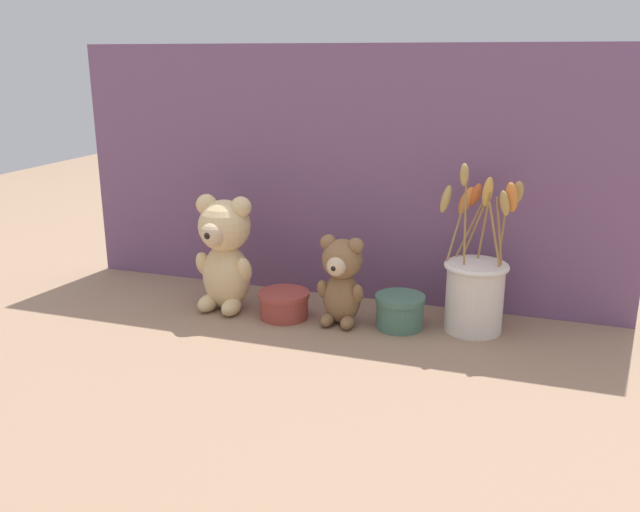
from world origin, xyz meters
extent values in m
plane|color=#8E7056|center=(0.00, 0.00, 0.00)|extent=(4.00, 4.00, 0.00)
cube|color=#704C70|center=(0.00, 0.17, 0.28)|extent=(1.28, 0.02, 0.57)
ellipsoid|color=#DBBC84|center=(-0.21, 0.00, 0.07)|extent=(0.12, 0.10, 0.15)
sphere|color=#DBBC84|center=(-0.21, 0.00, 0.19)|extent=(0.11, 0.11, 0.11)
sphere|color=#D1B289|center=(-0.21, -0.04, 0.18)|extent=(0.05, 0.05, 0.05)
sphere|color=black|center=(-0.22, -0.07, 0.18)|extent=(0.02, 0.02, 0.02)
sphere|color=#DBBC84|center=(-0.17, 0.00, 0.23)|extent=(0.05, 0.05, 0.05)
sphere|color=#DBBC84|center=(-0.25, 0.00, 0.23)|extent=(0.05, 0.05, 0.05)
ellipsoid|color=#DBBC84|center=(-0.16, -0.01, 0.10)|extent=(0.04, 0.05, 0.07)
ellipsoid|color=#DBBC84|center=(-0.26, -0.01, 0.10)|extent=(0.04, 0.05, 0.07)
ellipsoid|color=#DBBC84|center=(-0.18, -0.04, 0.02)|extent=(0.04, 0.06, 0.04)
ellipsoid|color=#DBBC84|center=(-0.24, -0.03, 0.02)|extent=(0.04, 0.06, 0.04)
ellipsoid|color=olive|center=(0.05, 0.00, 0.05)|extent=(0.08, 0.07, 0.11)
sphere|color=olive|center=(0.05, 0.00, 0.14)|extent=(0.08, 0.08, 0.08)
sphere|color=#D1B289|center=(0.05, -0.04, 0.13)|extent=(0.04, 0.04, 0.04)
sphere|color=black|center=(0.05, -0.05, 0.14)|extent=(0.01, 0.01, 0.01)
sphere|color=olive|center=(0.09, -0.01, 0.17)|extent=(0.03, 0.03, 0.03)
sphere|color=olive|center=(0.02, 0.00, 0.17)|extent=(0.03, 0.03, 0.03)
ellipsoid|color=olive|center=(0.09, -0.01, 0.07)|extent=(0.02, 0.04, 0.05)
ellipsoid|color=olive|center=(0.02, -0.01, 0.07)|extent=(0.02, 0.04, 0.05)
ellipsoid|color=olive|center=(0.08, -0.03, 0.01)|extent=(0.03, 0.04, 0.03)
ellipsoid|color=olive|center=(0.03, -0.03, 0.01)|extent=(0.03, 0.04, 0.03)
cylinder|color=silver|center=(0.32, 0.05, 0.07)|extent=(0.12, 0.12, 0.14)
torus|color=silver|center=(0.32, 0.05, 0.14)|extent=(0.13, 0.13, 0.01)
cylinder|color=#9E7542|center=(0.29, 0.03, 0.23)|extent=(0.01, 0.02, 0.18)
ellipsoid|color=tan|center=(0.29, 0.03, 0.32)|extent=(0.02, 0.03, 0.04)
cylinder|color=#9E7542|center=(0.30, 0.09, 0.20)|extent=(0.05, 0.03, 0.11)
ellipsoid|color=orange|center=(0.29, 0.11, 0.26)|extent=(0.05, 0.04, 0.06)
cylinder|color=#9E7542|center=(0.35, 0.02, 0.21)|extent=(0.03, 0.04, 0.13)
ellipsoid|color=tan|center=(0.37, 0.01, 0.28)|extent=(0.03, 0.03, 0.05)
cylinder|color=#9E7542|center=(0.33, 0.08, 0.21)|extent=(0.02, 0.01, 0.14)
ellipsoid|color=gold|center=(0.33, 0.09, 0.28)|extent=(0.03, 0.02, 0.06)
cylinder|color=#9E7542|center=(0.27, 0.07, 0.20)|extent=(0.03, 0.06, 0.12)
ellipsoid|color=tan|center=(0.25, 0.08, 0.26)|extent=(0.03, 0.04, 0.06)
cylinder|color=#9E7542|center=(0.37, 0.06, 0.22)|extent=(0.02, 0.05, 0.15)
ellipsoid|color=tan|center=(0.39, 0.06, 0.29)|extent=(0.03, 0.04, 0.05)
cylinder|color=#9E7542|center=(0.31, 0.09, 0.21)|extent=(0.05, 0.02, 0.13)
ellipsoid|color=#C65B28|center=(0.30, 0.11, 0.27)|extent=(0.04, 0.03, 0.05)
cylinder|color=#9E7542|center=(0.36, 0.03, 0.21)|extent=(0.02, 0.04, 0.14)
ellipsoid|color=orange|center=(0.38, 0.02, 0.29)|extent=(0.04, 0.04, 0.07)
cylinder|color=#993D33|center=(-0.07, -0.01, 0.02)|extent=(0.10, 0.10, 0.05)
cylinder|color=#993D33|center=(-0.07, -0.01, 0.05)|extent=(0.11, 0.11, 0.01)
cylinder|color=#47705B|center=(0.18, 0.01, 0.03)|extent=(0.10, 0.10, 0.06)
cylinder|color=#47705B|center=(0.18, 0.01, 0.06)|extent=(0.10, 0.10, 0.01)
camera|label=1|loc=(0.44, -1.27, 0.54)|focal=38.00mm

